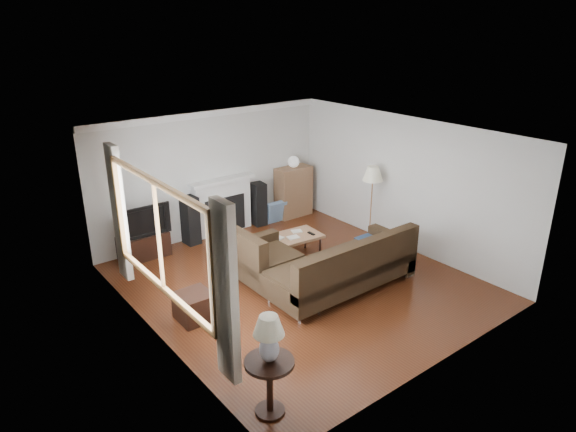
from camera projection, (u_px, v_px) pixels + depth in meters
room at (300, 213)px, 8.10m from camera, size 5.10×5.60×2.54m
window at (159, 237)px, 6.44m from camera, size 0.12×2.74×1.54m
curtain_near at (226, 294)px, 5.40m from camera, size 0.10×0.35×2.10m
curtain_far at (119, 213)px, 7.64m from camera, size 0.10×0.35×2.10m
fireplace at (223, 206)px, 10.37m from camera, size 1.40×0.26×1.15m
tv_stand at (144, 246)px, 9.37m from camera, size 0.90×0.40×0.45m
television at (141, 220)px, 9.19m from camera, size 1.00×0.13×0.57m
speaker_left at (190, 220)px, 9.89m from camera, size 0.29×0.34×0.95m
speaker_right at (259, 204)px, 10.81m from camera, size 0.28×0.33×0.92m
bookshelf at (293, 192)px, 11.29m from camera, size 0.80×0.38×1.11m
globe_lamp at (294, 162)px, 11.05m from camera, size 0.25×0.25×0.25m
sectional_sofa at (342, 264)px, 8.18m from camera, size 2.75×2.01×0.89m
coffee_table at (290, 247)px, 9.33m from camera, size 1.18×0.71×0.44m
footstool at (194, 306)px, 7.44m from camera, size 0.49×0.49×0.41m
floor_lamp at (371, 204)px, 9.93m from camera, size 0.43×0.43×1.51m
side_table at (270, 387)px, 5.62m from camera, size 0.55×0.55×0.69m
table_lamp at (269, 339)px, 5.40m from camera, size 0.34×0.34×0.55m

